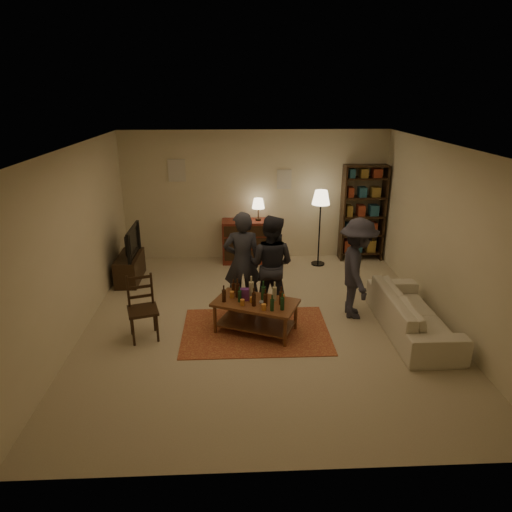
{
  "coord_description": "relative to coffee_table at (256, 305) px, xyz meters",
  "views": [
    {
      "loc": [
        -0.43,
        -6.39,
        3.44
      ],
      "look_at": [
        -0.12,
        0.1,
        1.07
      ],
      "focal_mm": 32.0,
      "sensor_mm": 36.0,
      "label": 1
    }
  ],
  "objects": [
    {
      "name": "person_by_sofa",
      "position": [
        1.62,
        0.45,
        0.38
      ],
      "size": [
        0.7,
        1.1,
        1.62
      ],
      "primitive_type": "imported",
      "rotation": [
        0.0,
        0.0,
        1.48
      ],
      "color": "#2B2A33",
      "rests_on": "ground"
    },
    {
      "name": "room_shell",
      "position": [
        -0.5,
        3.27,
        1.38
      ],
      "size": [
        6.0,
        6.0,
        6.0
      ],
      "color": "beige",
      "rests_on": "ground"
    },
    {
      "name": "bookshelf",
      "position": [
        2.39,
        3.07,
        0.6
      ],
      "size": [
        0.9,
        0.34,
        2.02
      ],
      "color": "black",
      "rests_on": "ground"
    },
    {
      "name": "coffee_table",
      "position": [
        0.0,
        0.0,
        0.0
      ],
      "size": [
        1.37,
        1.09,
        0.83
      ],
      "rotation": [
        0.0,
        0.0,
        -0.41
      ],
      "color": "brown",
      "rests_on": "ground"
    },
    {
      "name": "tv_stand",
      "position": [
        -2.3,
        2.09,
        -0.05
      ],
      "size": [
        0.4,
        1.0,
        1.06
      ],
      "color": "black",
      "rests_on": "ground"
    },
    {
      "name": "person_left",
      "position": [
        -0.18,
        0.76,
        0.4
      ],
      "size": [
        0.61,
        0.4,
        1.67
      ],
      "primitive_type": "imported",
      "rotation": [
        0.0,
        0.0,
        3.15
      ],
      "color": "#282A30",
      "rests_on": "ground"
    },
    {
      "name": "floor",
      "position": [
        0.15,
        0.29,
        -0.43
      ],
      "size": [
        6.0,
        6.0,
        0.0
      ],
      "primitive_type": "plane",
      "color": "#C6B793",
      "rests_on": "ground"
    },
    {
      "name": "dining_chair",
      "position": [
        -1.65,
        -0.06,
        0.07
      ],
      "size": [
        0.52,
        0.52,
        0.97
      ],
      "rotation": [
        0.0,
        0.0,
        0.29
      ],
      "color": "black",
      "rests_on": "ground"
    },
    {
      "name": "rug",
      "position": [
        0.0,
        -0.0,
        -0.43
      ],
      "size": [
        2.2,
        1.5,
        0.01
      ],
      "primitive_type": "cube",
      "color": "maroon",
      "rests_on": "ground"
    },
    {
      "name": "floor_lamp",
      "position": [
        1.43,
        2.75,
        0.89
      ],
      "size": [
        0.36,
        0.36,
        1.57
      ],
      "color": "black",
      "rests_on": "ground"
    },
    {
      "name": "person_right",
      "position": [
        0.27,
        0.69,
        0.38
      ],
      "size": [
        0.97,
        0.88,
        1.62
      ],
      "primitive_type": "imported",
      "rotation": [
        0.0,
        0.0,
        2.72
      ],
      "color": "#222329",
      "rests_on": "ground"
    },
    {
      "name": "dresser",
      "position": [
        -0.05,
        3.0,
        0.04
      ],
      "size": [
        1.0,
        0.5,
        1.36
      ],
      "color": "maroon",
      "rests_on": "ground"
    },
    {
      "name": "sofa",
      "position": [
        2.35,
        -0.11,
        -0.13
      ],
      "size": [
        0.81,
        2.08,
        0.61
      ],
      "primitive_type": "imported",
      "rotation": [
        0.0,
        0.0,
        1.57
      ],
      "color": "beige",
      "rests_on": "ground"
    }
  ]
}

